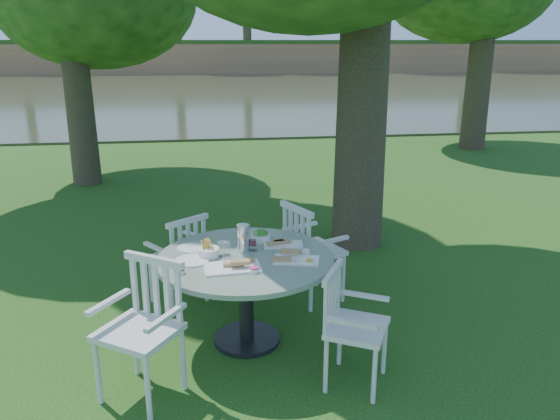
{
  "coord_description": "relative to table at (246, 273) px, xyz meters",
  "views": [
    {
      "loc": [
        -0.72,
        -4.87,
        2.44
      ],
      "look_at": [
        0.0,
        0.2,
        0.85
      ],
      "focal_mm": 35.0,
      "sensor_mm": 36.0,
      "label": 1
    }
  ],
  "objects": [
    {
      "name": "chair_se",
      "position": [
        0.67,
        -0.66,
        -0.11
      ],
      "size": [
        0.58,
        0.59,
        0.88
      ],
      "rotation": [
        0.0,
        0.0,
        1.07
      ],
      "color": "silver",
      "rests_on": "ground"
    },
    {
      "name": "chair_ne",
      "position": [
        0.63,
        0.69,
        -0.06
      ],
      "size": [
        0.63,
        0.64,
        0.98
      ],
      "rotation": [
        0.0,
        0.0,
        -4.27
      ],
      "color": "silver",
      "rests_on": "ground"
    },
    {
      "name": "chair_sw",
      "position": [
        -0.74,
        -0.56,
        -0.05
      ],
      "size": [
        0.68,
        0.67,
        0.99
      ],
      "rotation": [
        0.0,
        0.0,
        -0.59
      ],
      "color": "silver",
      "rests_on": "ground"
    },
    {
      "name": "chair_nw",
      "position": [
        -0.54,
        0.77,
        -0.1
      ],
      "size": [
        0.62,
        0.61,
        0.89
      ],
      "rotation": [
        0.0,
        0.0,
        -2.49
      ],
      "color": "silver",
      "rests_on": "ground"
    },
    {
      "name": "tableware",
      "position": [
        -0.04,
        0.06,
        0.19
      ],
      "size": [
        1.15,
        0.82,
        0.23
      ],
      "color": "white",
      "rests_on": "table"
    },
    {
      "name": "river",
      "position": [
        0.42,
        23.77,
        -0.63
      ],
      "size": [
        100.0,
        28.0,
        0.12
      ],
      "primitive_type": "cube",
      "color": "#2F331E",
      "rests_on": "ground"
    },
    {
      "name": "ground",
      "position": [
        0.42,
        0.77,
        -0.63
      ],
      "size": [
        140.0,
        140.0,
        0.0
      ],
      "primitive_type": "plane",
      "color": "#11360B",
      "rests_on": "ground"
    },
    {
      "name": "table",
      "position": [
        0.0,
        0.0,
        0.0
      ],
      "size": [
        1.43,
        1.43,
        0.77
      ],
      "color": "black",
      "rests_on": "ground"
    }
  ]
}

